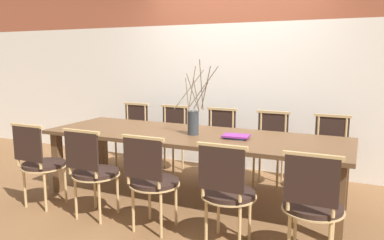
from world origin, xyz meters
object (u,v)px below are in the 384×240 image
at_px(chair_far_center, 218,141).
at_px(book_stack, 236,137).
at_px(dining_table, 192,141).
at_px(vase_centerpiece, 193,120).
at_px(chair_near_center, 152,178).

distance_m(chair_far_center, book_stack, 1.02).
distance_m(dining_table, vase_centerpiece, 0.23).
bearing_deg(dining_table, book_stack, -2.17).
bearing_deg(chair_far_center, book_stack, 121.12).
distance_m(dining_table, book_stack, 0.50).
distance_m(dining_table, chair_far_center, 0.84).
bearing_deg(dining_table, vase_centerpiece, -38.40).
xyz_separation_m(dining_table, book_stack, (0.49, -0.02, 0.09)).
bearing_deg(book_stack, chair_near_center, -121.92).
xyz_separation_m(dining_table, chair_near_center, (-0.01, -0.83, -0.17)).
bearing_deg(vase_centerpiece, chair_far_center, 92.86).
relative_size(chair_far_center, book_stack, 3.30).
bearing_deg(chair_near_center, dining_table, 89.35).
height_order(chair_far_center, vase_centerpiece, vase_centerpiece).
bearing_deg(chair_near_center, book_stack, 58.08).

